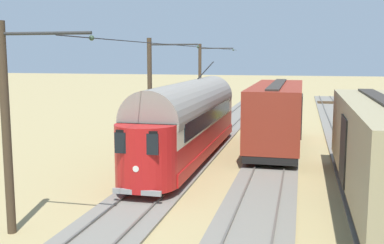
# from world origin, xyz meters

# --- Properties ---
(ground_plane) EXTENTS (220.00, 220.00, 0.00)m
(ground_plane) POSITION_xyz_m (0.00, 0.00, 0.00)
(ground_plane) COLOR tan
(track_streetcar_siding) EXTENTS (2.80, 80.00, 0.18)m
(track_streetcar_siding) POSITION_xyz_m (-4.54, -0.31, 0.05)
(track_streetcar_siding) COLOR slate
(track_streetcar_siding) RESTS_ON ground
(track_adjacent_siding) EXTENTS (2.80, 80.00, 0.18)m
(track_adjacent_siding) POSITION_xyz_m (0.00, -0.31, 0.05)
(track_adjacent_siding) COLOR slate
(track_adjacent_siding) RESTS_ON ground
(track_third_siding) EXTENTS (2.80, 80.00, 0.18)m
(track_third_siding) POSITION_xyz_m (4.54, -0.31, 0.05)
(track_third_siding) COLOR slate
(track_third_siding) RESTS_ON ground
(vintage_streetcar) EXTENTS (2.65, 16.79, 5.11)m
(vintage_streetcar) POSITION_xyz_m (4.54, 2.48, 2.26)
(vintage_streetcar) COLOR red
(vintage_streetcar) RESTS_ON ground
(boxcar_adjacent) EXTENTS (2.96, 11.87, 3.85)m
(boxcar_adjacent) POSITION_xyz_m (-0.00, -1.56, 2.16)
(boxcar_adjacent) COLOR maroon
(boxcar_adjacent) RESTS_ON ground
(coach_far_siding) EXTENTS (2.96, 13.89, 3.85)m
(coach_far_siding) POSITION_xyz_m (-4.53, 8.53, 2.16)
(coach_far_siding) COLOR tan
(coach_far_siding) RESTS_ON ground
(catenary_pole_foreground) EXTENTS (3.21, 0.28, 6.73)m
(catenary_pole_foreground) POSITION_xyz_m (7.42, -13.88, 3.54)
(catenary_pole_foreground) COLOR #423323
(catenary_pole_foreground) RESTS_ON ground
(catenary_pole_mid_near) EXTENTS (3.21, 0.28, 6.73)m
(catenary_pole_mid_near) POSITION_xyz_m (7.42, 0.21, 3.54)
(catenary_pole_mid_near) COLOR #423323
(catenary_pole_mid_near) RESTS_ON ground
(catenary_pole_mid_far) EXTENTS (3.21, 0.28, 6.73)m
(catenary_pole_mid_far) POSITION_xyz_m (7.42, 14.30, 3.54)
(catenary_pole_mid_far) COLOR #423323
(catenary_pole_mid_far) RESTS_ON ground
(overhead_wire_run) EXTENTS (3.01, 32.18, 0.18)m
(overhead_wire_run) POSITION_xyz_m (4.62, -0.58, 6.19)
(overhead_wire_run) COLOR black
(overhead_wire_run) RESTS_ON ground
(spare_tie_stack) EXTENTS (2.40, 2.40, 0.54)m
(spare_tie_stack) POSITION_xyz_m (7.72, -3.01, 0.27)
(spare_tie_stack) COLOR #47331E
(spare_tie_stack) RESTS_ON ground
(track_end_bumper) EXTENTS (1.80, 0.60, 0.80)m
(track_end_bumper) POSITION_xyz_m (0.00, -13.56, 0.40)
(track_end_bumper) COLOR #B2A519
(track_end_bumper) RESTS_ON ground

